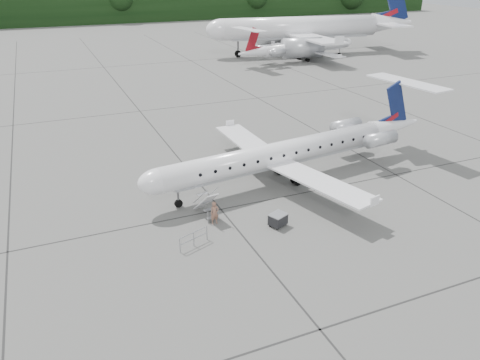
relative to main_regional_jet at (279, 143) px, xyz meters
name	(u,v)px	position (x,y,z in m)	size (l,w,h in m)	color
ground	(291,212)	(-1.58, -5.20, -3.42)	(320.00, 320.00, 0.00)	slate
treeline	(83,11)	(-1.58, 124.80, 0.58)	(260.00, 4.00, 8.00)	black
main_regional_jet	(279,143)	(0.00, 0.00, 0.00)	(26.65, 19.19, 6.83)	white
airstair	(206,202)	(-7.44, -3.20, -2.35)	(0.85, 2.39, 2.14)	white
passenger	(215,213)	(-7.26, -4.53, -2.59)	(0.61, 0.40, 1.66)	#8A5D4B
safety_railing	(194,239)	(-9.49, -6.70, -2.92)	(2.20, 0.08, 1.00)	gray
baggage_cart	(278,220)	(-3.37, -6.54, -2.93)	(1.12, 0.91, 0.97)	black
bg_narrowbody	(301,17)	(32.36, 53.09, 3.86)	(40.56, 29.20, 14.56)	white
bg_regional_right	(308,42)	(30.54, 46.88, -0.05)	(25.66, 18.48, 6.73)	white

